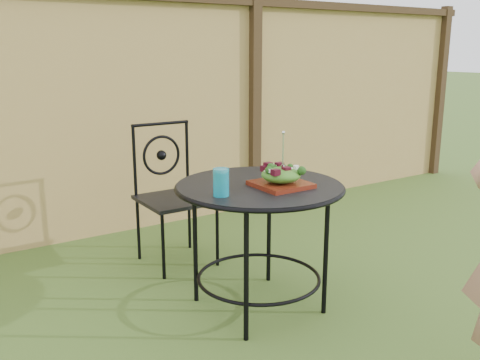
{
  "coord_description": "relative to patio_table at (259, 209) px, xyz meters",
  "views": [
    {
      "loc": [
        -1.44,
        -1.78,
        1.44
      ],
      "look_at": [
        0.1,
        0.55,
        0.75
      ],
      "focal_mm": 40.0,
      "sensor_mm": 36.0,
      "label": 1
    }
  ],
  "objects": [
    {
      "name": "fork",
      "position": [
        0.08,
        -0.1,
        0.33
      ],
      "size": [
        0.01,
        0.01,
        0.18
      ],
      "primitive_type": "cylinder",
      "color": "silver",
      "rests_on": "salad"
    },
    {
      "name": "salad_plate",
      "position": [
        0.07,
        -0.1,
        0.15
      ],
      "size": [
        0.27,
        0.27,
        0.02
      ],
      "primitive_type": "cube",
      "color": "#46140A",
      "rests_on": "patio_table"
    },
    {
      "name": "salad",
      "position": [
        0.07,
        -0.1,
        0.2
      ],
      "size": [
        0.21,
        0.21,
        0.08
      ],
      "primitive_type": "ellipsoid",
      "color": "#235614",
      "rests_on": "salad_plate"
    },
    {
      "name": "drinking_glass",
      "position": [
        -0.3,
        -0.09,
        0.21
      ],
      "size": [
        0.08,
        0.08,
        0.14
      ],
      "primitive_type": "cylinder",
      "color": "#0E8BA8",
      "rests_on": "patio_table"
    },
    {
      "name": "patio_chair",
      "position": [
        -0.09,
        0.9,
        -0.08
      ],
      "size": [
        0.46,
        0.46,
        0.95
      ],
      "color": "black",
      "rests_on": "ground"
    },
    {
      "name": "fence",
      "position": [
        -0.19,
        1.69,
        0.36
      ],
      "size": [
        8.0,
        0.12,
        1.9
      ],
      "color": "tan",
      "rests_on": "ground"
    },
    {
      "name": "ground",
      "position": [
        -0.19,
        -0.5,
        -0.59
      ],
      "size": [
        60.0,
        60.0,
        0.0
      ],
      "primitive_type": "plane",
      "color": "#254516",
      "rests_on": "ground"
    },
    {
      "name": "patio_table",
      "position": [
        0.0,
        0.0,
        0.0
      ],
      "size": [
        0.92,
        0.92,
        0.72
      ],
      "color": "black",
      "rests_on": "ground"
    }
  ]
}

